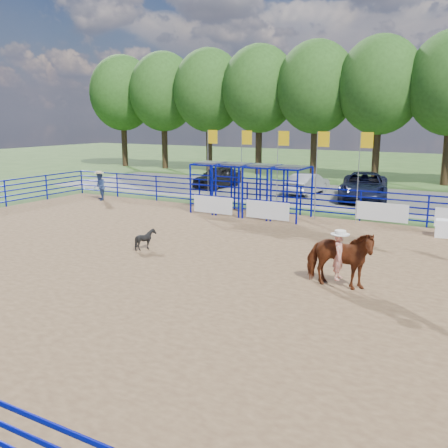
# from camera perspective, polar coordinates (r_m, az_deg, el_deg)

# --- Properties ---
(ground) EXTENTS (120.00, 120.00, 0.00)m
(ground) POSITION_cam_1_polar(r_m,az_deg,el_deg) (16.76, -3.67, -4.74)
(ground) COLOR #3F6227
(ground) RESTS_ON ground
(arena_dirt) EXTENTS (30.00, 20.00, 0.02)m
(arena_dirt) POSITION_cam_1_polar(r_m,az_deg,el_deg) (16.76, -3.67, -4.71)
(arena_dirt) COLOR olive
(arena_dirt) RESTS_ON ground
(gravel_strip) EXTENTS (40.00, 10.00, 0.01)m
(gravel_strip) POSITION_cam_1_polar(r_m,az_deg,el_deg) (32.03, 13.17, 3.09)
(gravel_strip) COLOR gray
(gravel_strip) RESTS_ON ground
(horse_and_rider) EXTENTS (2.06, 0.94, 2.37)m
(horse_and_rider) POSITION_cam_1_polar(r_m,az_deg,el_deg) (14.67, 13.02, -3.64)
(horse_and_rider) COLOR maroon
(horse_and_rider) RESTS_ON arena_dirt
(calf) EXTENTS (0.90, 0.86, 0.78)m
(calf) POSITION_cam_1_polar(r_m,az_deg,el_deg) (18.77, -8.94, -1.73)
(calf) COLOR black
(calf) RESTS_ON arena_dirt
(spectator_cowboy) EXTENTS (1.02, 1.01, 1.71)m
(spectator_cowboy) POSITION_cam_1_polar(r_m,az_deg,el_deg) (30.44, -14.03, 4.25)
(spectator_cowboy) COLOR navy
(spectator_cowboy) RESTS_ON arena_dirt
(car_a) EXTENTS (2.06, 4.44, 1.47)m
(car_a) POSITION_cam_1_polar(r_m,az_deg,el_deg) (35.18, -0.72, 5.41)
(car_a) COLOR black
(car_a) RESTS_ON gravel_strip
(car_b) EXTENTS (1.73, 4.15, 1.34)m
(car_b) POSITION_cam_1_polar(r_m,az_deg,el_deg) (32.54, 9.53, 4.57)
(car_b) COLOR #919499
(car_b) RESTS_ON gravel_strip
(car_c) EXTENTS (3.81, 6.24, 1.62)m
(car_c) POSITION_cam_1_polar(r_m,az_deg,el_deg) (30.93, 15.69, 4.17)
(car_c) COLOR black
(car_c) RESTS_ON gravel_strip
(perimeter_fence) EXTENTS (30.10, 20.10, 1.50)m
(perimeter_fence) POSITION_cam_1_polar(r_m,az_deg,el_deg) (16.56, -3.71, -2.26)
(perimeter_fence) COLOR #070E9F
(perimeter_fence) RESTS_ON ground
(chute_assembly) EXTENTS (19.32, 2.41, 4.20)m
(chute_assembly) POSITION_cam_1_polar(r_m,az_deg,el_deg) (24.95, 3.73, 3.81)
(chute_assembly) COLOR #070E9F
(chute_assembly) RESTS_ON ground
(treeline) EXTENTS (56.40, 6.40, 11.24)m
(treeline) POSITION_cam_1_polar(r_m,az_deg,el_deg) (40.47, 17.46, 15.38)
(treeline) COLOR #3F2B19
(treeline) RESTS_ON ground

